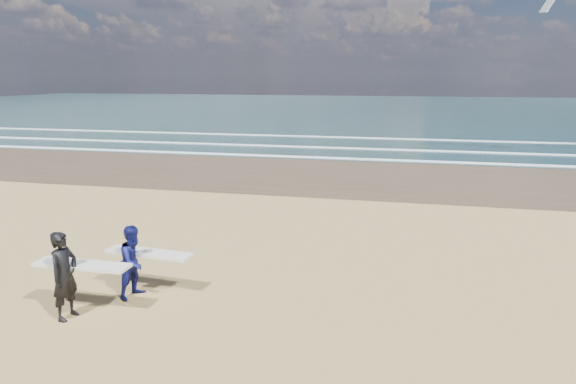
# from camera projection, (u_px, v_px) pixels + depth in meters

# --- Properties ---
(ocean) EXTENTS (220.00, 100.00, 0.02)m
(ocean) POSITION_uv_depth(u_px,v_px,m) (502.00, 111.00, 75.48)
(ocean) COLOR #1B393C
(ocean) RESTS_ON ground
(surfer_near) EXTENTS (2.20, 1.00, 1.98)m
(surfer_near) POSITION_uv_depth(u_px,v_px,m) (66.00, 274.00, 11.15)
(surfer_near) COLOR black
(surfer_near) RESTS_ON ground
(surfer_far) EXTENTS (2.24, 1.21, 1.77)m
(surfer_far) POSITION_uv_depth(u_px,v_px,m) (136.00, 261.00, 12.29)
(surfer_far) COLOR #0E124F
(surfer_far) RESTS_ON ground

